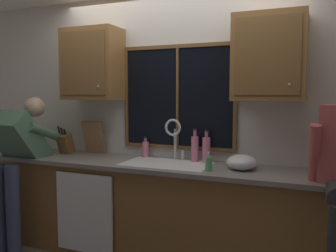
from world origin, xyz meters
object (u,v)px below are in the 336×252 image
Objects in this scene: soap_dispenser at (209,163)px; bottle_green_glass at (206,149)px; cutting_board at (94,137)px; person_standing at (18,155)px; knife_block at (66,144)px; bottle_amber_small at (195,148)px; mixing_bowl at (242,162)px; bottle_tall_clear at (146,149)px.

soap_dispenser is 0.36m from bottle_green_glass.
person_standing is at bearing -137.63° from cutting_board.
knife_block is (0.28, 0.39, 0.08)m from person_standing.
knife_block is 1.43m from bottle_amber_small.
bottle_amber_small is (1.71, 0.49, 0.10)m from person_standing.
bottle_amber_small reaches higher than mixing_bowl.
bottle_amber_small is (0.54, -0.04, 0.05)m from bottle_tall_clear.
cutting_board is 1.15m from bottle_amber_small.
person_standing is at bearing -165.05° from bottle_green_glass.
person_standing is 4.26× the size of cutting_board.
bottle_green_glass is 0.98× the size of bottle_amber_small.
person_standing is 5.78× the size of mixing_bowl.
knife_block is 0.89m from bottle_tall_clear.
soap_dispenser is at bearing -55.63° from bottle_amber_small.
knife_block reaches higher than soap_dispenser.
bottle_tall_clear is 0.66× the size of bottle_amber_small.
soap_dispenser is 0.53× the size of bottle_green_glass.
bottle_tall_clear is 0.54m from bottle_amber_small.
person_standing reaches higher than bottle_tall_clear.
bottle_tall_clear is (1.17, 0.53, 0.05)m from person_standing.
bottle_amber_small is (-0.23, 0.33, 0.07)m from soap_dispenser.
person_standing reaches higher than knife_block.
mixing_bowl is 1.63× the size of soap_dispenser.
cutting_board is 1.26m from bottle_green_glass.
bottle_green_glass is at bearing -1.10° from cutting_board.
soap_dispenser is (1.93, 0.15, 0.03)m from person_standing.
soap_dispenser is 0.41m from bottle_amber_small.
bottle_amber_small is (1.15, -0.02, -0.05)m from cutting_board.
bottle_tall_clear reaches higher than mixing_bowl.
person_standing is 4.90× the size of bottle_amber_small.
bottle_tall_clear is (0.88, 0.15, -0.03)m from knife_block.
mixing_bowl is (1.62, -0.20, -0.12)m from cutting_board.
bottle_amber_small is at bearing 124.37° from soap_dispenser.
mixing_bowl is 0.41m from bottle_green_glass.
knife_block reaches higher than mixing_bowl.
knife_block is at bearing -170.65° from bottle_tall_clear.
cutting_board is at bearing 24.11° from knife_block.
soap_dispenser is (-0.25, -0.16, 0.00)m from mixing_bowl.
soap_dispenser is at bearing -146.80° from mixing_bowl.
bottle_tall_clear is (-0.65, 0.05, -0.04)m from bottle_green_glass.
knife_block is 1.67m from soap_dispenser.
person_standing is 1.78m from bottle_amber_small.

